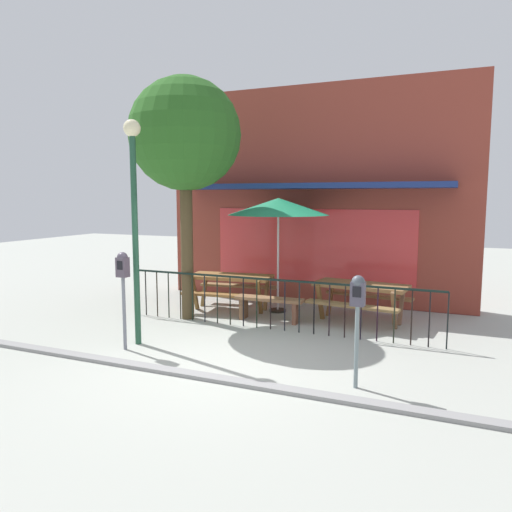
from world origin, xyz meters
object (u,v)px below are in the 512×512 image
at_px(picnic_table_left, 231,282).
at_px(picnic_table_right, 361,292).
at_px(street_tree, 185,136).
at_px(parking_meter_far, 123,275).
at_px(street_lamp, 134,199).
at_px(patio_bench, 269,304).
at_px(parking_meter_near, 358,301).
at_px(patio_umbrella, 278,207).

height_order(picnic_table_left, picnic_table_right, same).
bearing_deg(picnic_table_left, street_tree, -114.99).
distance_m(parking_meter_far, street_tree, 3.26).
bearing_deg(picnic_table_left, street_lamp, -97.14).
relative_size(picnic_table_right, patio_bench, 1.39).
relative_size(picnic_table_left, parking_meter_near, 1.31).
height_order(patio_bench, parking_meter_near, parking_meter_near).
xyz_separation_m(patio_umbrella, street_tree, (-1.50, -1.26, 1.40)).
relative_size(picnic_table_left, parking_meter_far, 1.21).
xyz_separation_m(patio_umbrella, street_lamp, (-1.38, -3.10, 0.18)).
distance_m(picnic_table_right, street_lamp, 4.69).
height_order(picnic_table_right, street_tree, street_tree).
height_order(picnic_table_left, street_tree, street_tree).
relative_size(picnic_table_right, parking_meter_far, 1.22).
bearing_deg(street_lamp, patio_bench, 56.69).
bearing_deg(picnic_table_left, parking_meter_far, -96.50).
distance_m(parking_meter_near, street_lamp, 4.03).
xyz_separation_m(picnic_table_right, parking_meter_near, (0.59, -3.38, 0.54)).
distance_m(picnic_table_left, street_tree, 3.26).
relative_size(picnic_table_right, street_tree, 0.41).
bearing_deg(picnic_table_right, street_tree, -161.99).
distance_m(picnic_table_right, street_tree, 4.63).
xyz_separation_m(picnic_table_right, parking_meter_far, (-3.20, -3.25, 0.63)).
height_order(picnic_table_right, patio_bench, picnic_table_right).
bearing_deg(street_tree, patio_umbrella, 40.19).
relative_size(picnic_table_right, parking_meter_near, 1.32).
height_order(patio_bench, street_tree, street_tree).
relative_size(patio_umbrella, street_tree, 0.51).
relative_size(picnic_table_left, street_tree, 0.40).
relative_size(picnic_table_left, picnic_table_right, 0.99).
bearing_deg(parking_meter_near, patio_bench, 129.77).
relative_size(picnic_table_right, patio_umbrella, 0.80).
height_order(street_tree, street_lamp, street_tree).
bearing_deg(parking_meter_near, street_lamp, 172.92).
bearing_deg(picnic_table_left, picnic_table_right, 1.03).
distance_m(street_tree, street_lamp, 2.20).
bearing_deg(picnic_table_right, parking_meter_far, -134.53).
distance_m(patio_umbrella, street_tree, 2.41).
bearing_deg(parking_meter_far, street_lamp, 88.89).
bearing_deg(street_tree, parking_meter_near, -30.54).
relative_size(parking_meter_far, street_lamp, 0.43).
height_order(picnic_table_left, street_lamp, street_lamp).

